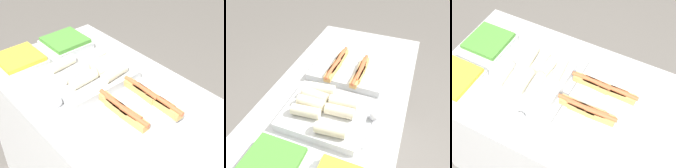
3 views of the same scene
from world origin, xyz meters
The scene contains 7 objects.
ground_plane centered at (0.00, 0.00, 0.00)m, with size 12.00×12.00×0.00m, color slate.
counter centered at (0.00, 0.00, 0.47)m, with size 1.59×0.83×0.94m.
tray_hotdogs centered at (0.16, 0.00, 0.98)m, with size 0.37×0.49×0.10m.
tray_wraps centered at (-0.23, 0.00, 0.98)m, with size 0.37×0.44×0.11m.
tray_side_front centered at (-0.60, -0.23, 0.98)m, with size 0.26×0.26×0.07m.
tray_side_back centered at (-0.60, 0.10, 0.98)m, with size 0.26×0.26×0.07m.
serving_spoon_near centered at (-0.17, -0.26, 0.96)m, with size 0.23×0.05×0.05m.
Camera 3 is at (0.43, -0.90, 2.33)m, focal length 50.00 mm.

